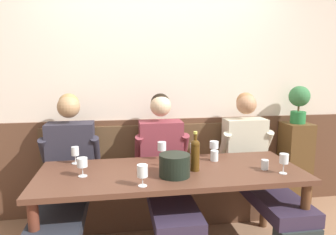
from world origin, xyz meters
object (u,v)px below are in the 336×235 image
wall_bench (161,192)px  person_left_seat (67,174)px  wine_glass_left_end (82,163)px  person_center_left_seat (258,166)px  wine_glass_center_front (142,171)px  person_right_seat (166,169)px  ice_bucket (174,165)px  wine_glass_near_bucket (214,145)px  potted_plant (299,101)px  wine_bottle_amber_mid (195,154)px  dining_table (172,180)px  water_tumbler_left (183,163)px  wine_glass_mid_left (284,160)px  wine_glass_center_rear (195,149)px  water_tumbler_right (214,156)px  wine_glass_right_end (75,152)px  water_tumbler_center (265,165)px  wine_glass_mid_right (162,147)px

wall_bench → person_left_seat: 0.98m
wall_bench → wine_glass_left_end: wall_bench is taller
person_center_left_seat → wine_glass_center_front: bearing=-152.4°
person_left_seat → person_right_seat: person_left_seat is taller
wall_bench → ice_bucket: 0.94m
wine_glass_near_bucket → potted_plant: potted_plant is taller
person_left_seat → wine_bottle_amber_mid: 1.12m
dining_table → person_left_seat: size_ratio=1.59×
person_left_seat → water_tumbler_left: 1.01m
person_center_left_seat → wine_glass_mid_left: size_ratio=8.26×
wine_glass_center_rear → water_tumbler_right: wine_glass_center_rear is taller
wine_glass_mid_left → water_tumbler_right: wine_glass_mid_left is taller
dining_table → ice_bucket: 0.21m
wine_glass_right_end → water_tumbler_center: wine_glass_right_end is taller
wine_bottle_amber_mid → potted_plant: (1.30, 0.71, 0.31)m
wine_glass_right_end → wine_glass_left_end: size_ratio=1.02×
ice_bucket → water_tumbler_center: ice_bucket is taller
person_left_seat → wall_bench: bearing=20.6°
wine_glass_mid_left → wall_bench: bearing=134.2°
person_center_left_seat → water_tumbler_left: bearing=-160.3°
wine_bottle_amber_mid → wine_glass_near_bucket: wine_bottle_amber_mid is taller
wine_bottle_amber_mid → wine_glass_center_front: (-0.43, -0.25, -0.03)m
wine_glass_right_end → potted_plant: 2.31m
ice_bucket → wall_bench: bearing=89.6°
wine_bottle_amber_mid → water_tumbler_left: bearing=142.0°
wine_glass_mid_left → wine_glass_center_front: bearing=-176.0°
wine_glass_center_front → wine_glass_left_end: wine_glass_center_front is taller
person_right_seat → wine_glass_mid_right: bearing=-146.6°
wine_glass_near_bucket → wine_glass_right_end: bearing=180.0°
wall_bench → wine_glass_mid_left: size_ratio=15.26×
person_left_seat → wine_glass_mid_left: person_left_seat is taller
wine_glass_near_bucket → water_tumbler_right: size_ratio=1.58×
wine_glass_right_end → water_tumbler_right: size_ratio=1.59×
water_tumbler_left → wine_glass_right_end: bearing=162.6°
person_center_left_seat → wine_glass_mid_left: bearing=-94.7°
wine_glass_mid_right → wine_glass_center_rear: 0.29m
person_left_seat → wine_glass_mid_right: size_ratio=8.21×
person_left_seat → water_tumbler_left: (0.95, -0.30, 0.14)m
wine_glass_right_end → water_tumbler_left: wine_glass_right_end is taller
ice_bucket → wine_glass_near_bucket: size_ratio=1.61×
wall_bench → wine_glass_left_end: size_ratio=16.69×
person_center_left_seat → ice_bucket: person_center_left_seat is taller
wine_glass_mid_right → water_tumbler_center: (0.77, -0.39, -0.07)m
person_center_left_seat → wine_bottle_amber_mid: person_center_left_seat is taller
wine_bottle_amber_mid → wine_glass_mid_right: size_ratio=1.99×
wine_glass_near_bucket → water_tumbler_right: (-0.03, -0.11, -0.06)m
wine_glass_mid_right → potted_plant: bearing=14.2°
wine_glass_center_rear → wine_glass_mid_left: same height
person_center_left_seat → wine_glass_center_rear: (-0.63, -0.10, 0.22)m
water_tumbler_left → water_tumbler_right: (0.31, 0.16, 0.00)m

